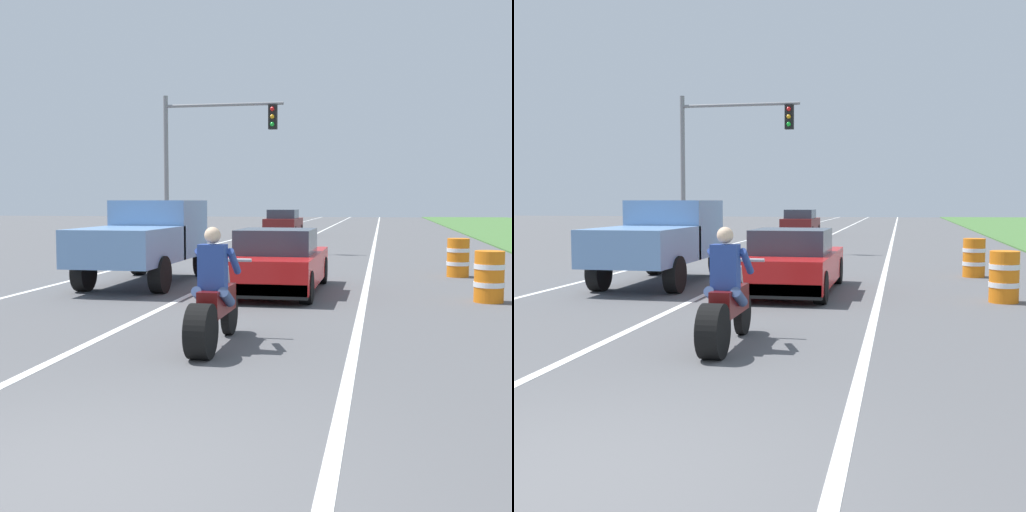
% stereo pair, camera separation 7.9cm
% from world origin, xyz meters
% --- Properties ---
extents(ground_plane, '(160.00, 160.00, 0.00)m').
position_xyz_m(ground_plane, '(0.00, 0.00, 0.00)').
color(ground_plane, '#565659').
extents(lane_stripe_left_solid, '(0.14, 120.00, 0.01)m').
position_xyz_m(lane_stripe_left_solid, '(-5.40, 20.00, 0.00)').
color(lane_stripe_left_solid, white).
rests_on(lane_stripe_left_solid, ground).
extents(lane_stripe_right_solid, '(0.14, 120.00, 0.01)m').
position_xyz_m(lane_stripe_right_solid, '(1.80, 20.00, 0.00)').
color(lane_stripe_right_solid, white).
rests_on(lane_stripe_right_solid, ground).
extents(lane_stripe_centre_dashed, '(0.14, 120.00, 0.01)m').
position_xyz_m(lane_stripe_centre_dashed, '(-1.80, 20.00, 0.00)').
color(lane_stripe_centre_dashed, white).
rests_on(lane_stripe_centre_dashed, ground).
extents(motorcycle_with_rider, '(0.70, 2.21, 1.62)m').
position_xyz_m(motorcycle_with_rider, '(-0.05, 4.28, 0.59)').
color(motorcycle_with_rider, black).
rests_on(motorcycle_with_rider, ground).
extents(sports_car_red, '(1.84, 4.30, 1.37)m').
position_xyz_m(sports_car_red, '(-0.06, 9.86, 0.63)').
color(sports_car_red, red).
rests_on(sports_car_red, ground).
extents(pickup_truck_left_lane_light_blue, '(2.02, 4.80, 1.98)m').
position_xyz_m(pickup_truck_left_lane_light_blue, '(-3.36, 10.83, 1.11)').
color(pickup_truck_left_lane_light_blue, '#6B93C6').
rests_on(pickup_truck_left_lane_light_blue, ground).
extents(traffic_light_mast_near, '(4.67, 0.34, 6.00)m').
position_xyz_m(traffic_light_mast_near, '(-4.68, 20.53, 4.00)').
color(traffic_light_mast_near, gray).
rests_on(traffic_light_mast_near, ground).
extents(construction_barrel_nearest, '(0.58, 0.58, 1.00)m').
position_xyz_m(construction_barrel_nearest, '(4.19, 9.22, 0.50)').
color(construction_barrel_nearest, orange).
rests_on(construction_barrel_nearest, ground).
extents(construction_barrel_mid, '(0.58, 0.58, 1.00)m').
position_xyz_m(construction_barrel_mid, '(4.09, 13.63, 0.50)').
color(construction_barrel_mid, orange).
rests_on(construction_barrel_mid, ground).
extents(distant_car_far_ahead, '(1.80, 4.00, 1.50)m').
position_xyz_m(distant_car_far_ahead, '(-3.41, 33.24, 0.77)').
color(distant_car_far_ahead, maroon).
rests_on(distant_car_far_ahead, ground).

